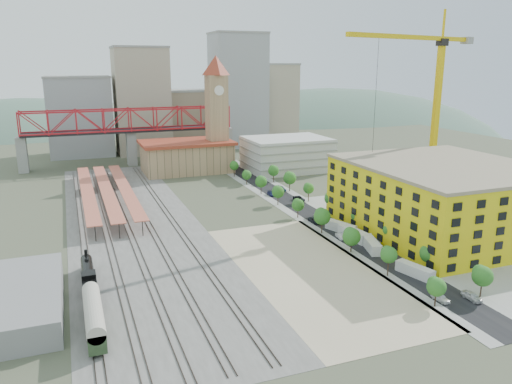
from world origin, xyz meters
name	(u,v)px	position (x,y,z in m)	size (l,w,h in m)	color
ground	(272,227)	(0.00, 0.00, 0.00)	(400.00, 400.00, 0.00)	#474C38
ballast_strip	(133,223)	(-36.00, 17.50, 0.03)	(36.00, 165.00, 0.06)	#605E59
dirt_lot	(309,271)	(-4.00, -31.50, 0.03)	(28.00, 67.00, 0.06)	tan
street_asphalt	(300,207)	(16.00, 15.00, 0.03)	(12.00, 170.00, 0.06)	black
sidewalk_west	(284,209)	(10.50, 15.00, 0.02)	(3.00, 170.00, 0.04)	gray
sidewalk_east	(315,206)	(21.50, 15.00, 0.02)	(3.00, 170.00, 0.04)	gray
construction_pad	(450,230)	(45.00, -20.00, 0.03)	(50.00, 90.00, 0.06)	gray
rail_tracks	(127,223)	(-37.80, 17.50, 0.15)	(26.56, 160.00, 0.18)	#382B23
platform_canopies	(106,189)	(-41.00, 45.00, 3.99)	(16.00, 80.00, 4.12)	#BF5D49
station_hall	(187,156)	(-5.00, 82.00, 6.67)	(38.00, 24.00, 13.10)	tan
clock_tower	(217,103)	(8.00, 79.99, 28.70)	(12.00, 12.00, 52.00)	tan
parking_garage	(287,154)	(36.00, 70.00, 7.00)	(34.00, 26.00, 14.00)	silver
truss_bridge	(130,123)	(-25.00, 105.00, 18.86)	(94.00, 9.60, 25.60)	gray
construction_building	(444,198)	(42.00, -20.00, 9.41)	(44.60, 50.60, 18.80)	yellow
street_trees	(314,216)	(16.00, 5.00, 0.00)	(15.40, 124.40, 8.00)	#1E5A1B
skyline	(183,106)	(7.47, 142.31, 22.81)	(133.00, 46.00, 60.00)	#9EA0A3
distant_hills	(201,219)	(45.28, 260.00, -79.54)	(647.00, 264.00, 227.00)	#4C6B59
locomotive	(88,277)	(-50.00, -22.18, 1.99)	(2.76, 21.31, 5.33)	black
coach	(94,316)	(-50.00, -41.97, 2.97)	(3.06, 17.76, 5.57)	#1F311A
tower_crane	(431,86)	(58.83, 9.34, 37.72)	(55.98, 16.09, 61.13)	yellow
site_trailer_a	(415,271)	(16.00, -42.03, 1.20)	(2.32, 8.80, 2.41)	silver
site_trailer_b	(371,245)	(16.00, -25.38, 1.32)	(2.53, 9.62, 2.63)	silver
site_trailer_c	(354,234)	(16.00, -17.16, 1.39)	(2.67, 10.15, 2.78)	silver
site_trailer_d	(341,227)	(16.00, -10.63, 1.27)	(2.44, 9.26, 2.54)	silver
car_0	(440,298)	(13.00, -53.58, 0.71)	(1.68, 4.17, 1.42)	silver
car_1	(340,236)	(13.00, -15.69, 0.67)	(1.42, 4.06, 1.34)	#ABABB1
car_2	(315,221)	(13.00, -1.40, 0.71)	(2.37, 5.13, 1.43)	black
car_3	(271,194)	(13.00, 31.82, 0.67)	(1.89, 4.64, 1.35)	navy
car_4	(472,296)	(19.00, -55.36, 0.77)	(1.81, 4.49, 1.53)	silver
car_5	(374,241)	(19.00, -21.99, 0.68)	(1.44, 4.13, 1.36)	#A7A8AD
car_6	(299,199)	(19.00, 21.88, 0.78)	(2.58, 5.60, 1.56)	black
car_7	(281,189)	(19.00, 36.78, 0.76)	(2.14, 5.26, 1.53)	navy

